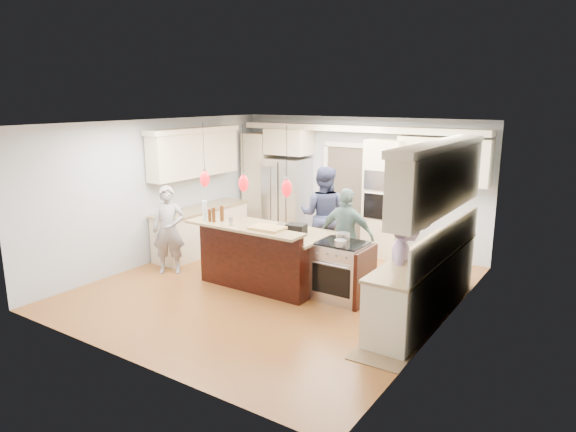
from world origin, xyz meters
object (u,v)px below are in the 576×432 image
object	(u,v)px
refrigerator	(287,199)
person_bar_end	(169,230)
kitchen_island	(267,256)
person_far_left	(323,215)
island_range	(343,271)

from	to	relation	value
refrigerator	person_bar_end	bearing A→B (deg)	-98.60
kitchen_island	person_far_left	bearing A→B (deg)	82.07
refrigerator	island_range	distance (m)	3.71
refrigerator	island_range	bearing A→B (deg)	-42.59
refrigerator	person_far_left	distance (m)	1.84
island_range	person_far_left	size ratio (longest dim) A/B	0.50
kitchen_island	island_range	size ratio (longest dim) A/B	2.28
island_range	refrigerator	bearing A→B (deg)	137.41
kitchen_island	refrigerator	bearing A→B (deg)	116.90
person_bar_end	kitchen_island	bearing A→B (deg)	-17.92
kitchen_island	island_range	xyz separation A→B (m)	(1.41, 0.08, -0.03)
refrigerator	kitchen_island	xyz separation A→B (m)	(1.30, -2.57, -0.41)
person_bar_end	person_far_left	world-z (taller)	person_far_left
refrigerator	person_bar_end	world-z (taller)	refrigerator
refrigerator	person_far_left	xyz separation A→B (m)	(1.52, -1.04, 0.02)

